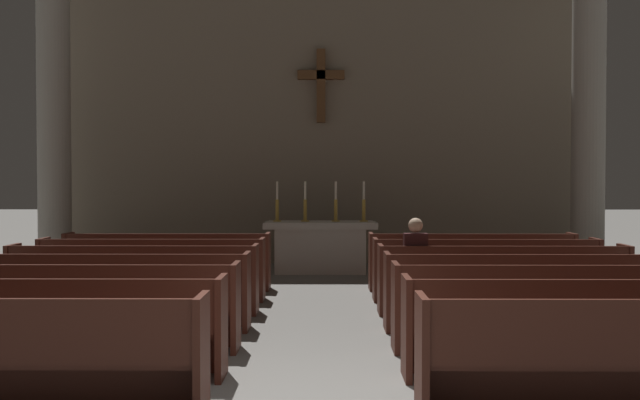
{
  "coord_description": "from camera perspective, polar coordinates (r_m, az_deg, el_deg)",
  "views": [
    {
      "loc": [
        0.11,
        -5.97,
        1.85
      ],
      "look_at": [
        0.0,
        8.07,
        1.46
      ],
      "focal_mm": 43.22,
      "sensor_mm": 36.0,
      "label": 1
    }
  ],
  "objects": [
    {
      "name": "candlestick_outer_right",
      "position": [
        15.1,
        3.26,
        -0.62
      ],
      "size": [
        0.16,
        0.16,
        0.79
      ],
      "color": "#B79338",
      "rests_on": "altar"
    },
    {
      "name": "pew_right_row_5",
      "position": [
        10.83,
        13.39,
        -5.74
      ],
      "size": [
        3.39,
        0.5,
        0.95
      ],
      "color": "#4C2319",
      "rests_on": "ground"
    },
    {
      "name": "column_right_third",
      "position": [
        16.0,
        19.26,
        6.17
      ],
      "size": [
        0.97,
        0.97,
        6.47
      ],
      "color": "#9E998E",
      "rests_on": "ground"
    },
    {
      "name": "pew_right_row_1",
      "position": [
        6.55,
        22.46,
        -10.65
      ],
      "size": [
        3.39,
        0.5,
        0.95
      ],
      "color": "#4C2319",
      "rests_on": "ground"
    },
    {
      "name": "pew_right_row_4",
      "position": [
        9.74,
        14.89,
        -6.57
      ],
      "size": [
        3.39,
        0.5,
        0.95
      ],
      "color": "#4C2319",
      "rests_on": "ground"
    },
    {
      "name": "pew_right_row_2",
      "position": [
        7.59,
        19.21,
        -8.93
      ],
      "size": [
        3.39,
        0.5,
        0.95
      ],
      "color": "#4C2319",
      "rests_on": "ground"
    },
    {
      "name": "column_left_third",
      "position": [
        16.07,
        -19.1,
        6.15
      ],
      "size": [
        0.97,
        0.97,
        6.47
      ],
      "color": "#9E998E",
      "rests_on": "ground"
    },
    {
      "name": "pew_right_row_6",
      "position": [
        11.94,
        12.17,
        -5.06
      ],
      "size": [
        3.39,
        0.5,
        0.95
      ],
      "color": "#4C2319",
      "rests_on": "ground"
    },
    {
      "name": "lone_worshipper",
      "position": [
        10.64,
        7.03,
        -4.67
      ],
      "size": [
        0.32,
        0.43,
        1.32
      ],
      "color": "#26262B",
      "rests_on": "ground"
    },
    {
      "name": "altar",
      "position": [
        15.13,
        0.03,
        -3.4
      ],
      "size": [
        2.2,
        0.9,
        1.01
      ],
      "color": "#BCB7AD",
      "rests_on": "ground"
    },
    {
      "name": "pew_right_row_3",
      "position": [
        8.66,
        16.78,
        -7.61
      ],
      "size": [
        3.39,
        0.5,
        0.95
      ],
      "color": "#4C2319",
      "rests_on": "ground"
    },
    {
      "name": "pew_left_row_5",
      "position": [
        10.89,
        -13.64,
        -5.71
      ],
      "size": [
        3.39,
        0.5,
        0.95
      ],
      "color": "#4C2319",
      "rests_on": "ground"
    },
    {
      "name": "apse_with_cross",
      "position": [
        17.0,
        0.08,
        7.18
      ],
      "size": [
        11.5,
        0.44,
        7.01
      ],
      "color": "gray",
      "rests_on": "ground"
    },
    {
      "name": "pew_right_row_7",
      "position": [
        13.04,
        11.15,
        -4.49
      ],
      "size": [
        3.39,
        0.5,
        0.95
      ],
      "color": "#4C2319",
      "rests_on": "ground"
    },
    {
      "name": "pew_left_row_3",
      "position": [
        8.73,
        -17.3,
        -7.55
      ],
      "size": [
        3.39,
        0.5,
        0.95
      ],
      "color": "#4C2319",
      "rests_on": "ground"
    },
    {
      "name": "pew_left_row_6",
      "position": [
        11.98,
        -12.31,
        -5.03
      ],
      "size": [
        3.39,
        0.5,
        0.95
      ],
      "color": "#4C2319",
      "rests_on": "ground"
    },
    {
      "name": "pew_left_row_4",
      "position": [
        9.8,
        -15.26,
        -6.53
      ],
      "size": [
        3.39,
        0.5,
        0.95
      ],
      "color": "#4C2319",
      "rests_on": "ground"
    },
    {
      "name": "candlestick_inner_left",
      "position": [
        15.09,
        -1.11,
        -0.62
      ],
      "size": [
        0.16,
        0.16,
        0.79
      ],
      "color": "#B79338",
      "rests_on": "altar"
    },
    {
      "name": "candlestick_inner_right",
      "position": [
        15.08,
        1.17,
        -0.62
      ],
      "size": [
        0.16,
        0.16,
        0.79
      ],
      "color": "#B79338",
      "rests_on": "altar"
    },
    {
      "name": "candlestick_outer_left",
      "position": [
        15.11,
        -3.19,
        -0.62
      ],
      "size": [
        0.16,
        0.16,
        0.79
      ],
      "color": "#B79338",
      "rests_on": "altar"
    },
    {
      "name": "pew_left_row_7",
      "position": [
        13.09,
        -11.21,
        -4.47
      ],
      "size": [
        3.39,
        0.5,
        0.95
      ],
      "color": "#4C2319",
      "rests_on": "ground"
    },
    {
      "name": "pew_left_row_2",
      "position": [
        7.67,
        -19.92,
        -8.83
      ],
      "size": [
        3.39,
        0.5,
        0.95
      ],
      "color": "#4C2319",
      "rests_on": "ground"
    }
  ]
}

